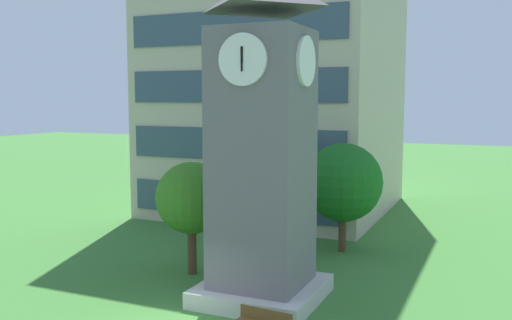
# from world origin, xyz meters

# --- Properties ---
(office_building) EXTENTS (14.03, 13.94, 22.40)m
(office_building) POSITION_xyz_m (-4.49, 20.56, 11.20)
(office_building) COLOR beige
(office_building) RESTS_ON ground
(clock_tower) EXTENTS (4.21, 4.21, 11.64)m
(clock_tower) POSITION_xyz_m (1.38, 4.11, 5.25)
(clock_tower) COLOR slate
(clock_tower) RESTS_ON ground
(tree_streetside) EXTENTS (2.99, 2.99, 4.73)m
(tree_streetside) POSITION_xyz_m (-2.48, 5.66, 3.21)
(tree_streetside) COLOR #513823
(tree_streetside) RESTS_ON ground
(tree_near_tower) EXTENTS (3.75, 3.75, 5.25)m
(tree_near_tower) POSITION_xyz_m (2.36, 11.56, 3.36)
(tree_near_tower) COLOR #513823
(tree_near_tower) RESTS_ON ground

